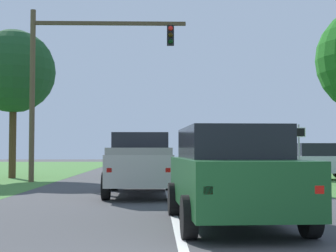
# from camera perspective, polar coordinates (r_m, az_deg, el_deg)

# --- Properties ---
(ground_plane) EXTENTS (120.00, 120.00, 0.00)m
(ground_plane) POSITION_cam_1_polar(r_m,az_deg,el_deg) (15.31, 0.17, -8.10)
(ground_plane) COLOR #424244
(red_suv_near) EXTENTS (2.41, 5.05, 1.90)m
(red_suv_near) POSITION_cam_1_polar(r_m,az_deg,el_deg) (10.09, 7.06, -5.20)
(red_suv_near) COLOR #194C23
(red_suv_near) RESTS_ON ground_plane
(pickup_truck_lead) EXTENTS (2.21, 5.46, 1.98)m
(pickup_truck_lead) POSITION_cam_1_polar(r_m,az_deg,el_deg) (16.42, -3.07, -4.21)
(pickup_truck_lead) COLOR #B7B2A8
(pickup_truck_lead) RESTS_ON ground_plane
(traffic_light) EXTENTS (7.07, 0.40, 7.81)m
(traffic_light) POSITION_cam_1_polar(r_m,az_deg,el_deg) (23.67, -10.67, 6.31)
(traffic_light) COLOR brown
(traffic_light) RESTS_ON ground_plane
(keep_moving_sign) EXTENTS (0.60, 0.09, 2.57)m
(keep_moving_sign) POSITION_cam_1_polar(r_m,az_deg,el_deg) (23.28, 14.41, -2.10)
(keep_moving_sign) COLOR gray
(keep_moving_sign) RESTS_ON ground_plane
(crossing_suv_far) EXTENTS (4.36, 2.15, 1.75)m
(crossing_suv_far) POSITION_cam_1_polar(r_m,az_deg,el_deg) (25.75, 16.64, -3.72)
(crossing_suv_far) COLOR silver
(crossing_suv_far) RESTS_ON ground_plane
(extra_tree_1) EXTENTS (4.25, 4.25, 7.59)m
(extra_tree_1) POSITION_cam_1_polar(r_m,az_deg,el_deg) (27.44, -16.87, 5.84)
(extra_tree_1) COLOR #4C351E
(extra_tree_1) RESTS_ON ground_plane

